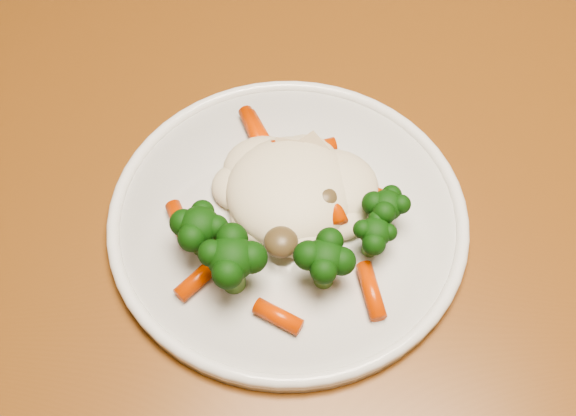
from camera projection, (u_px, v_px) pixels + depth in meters
name	position (u px, v px, depth m)	size (l,w,h in m)	color
dining_table	(388.00, 355.00, 0.59)	(1.42, 1.07, 0.75)	brown
plate	(288.00, 218.00, 0.55)	(0.27, 0.27, 0.01)	white
meal	(287.00, 208.00, 0.53)	(0.18, 0.19, 0.05)	#F3E5C2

